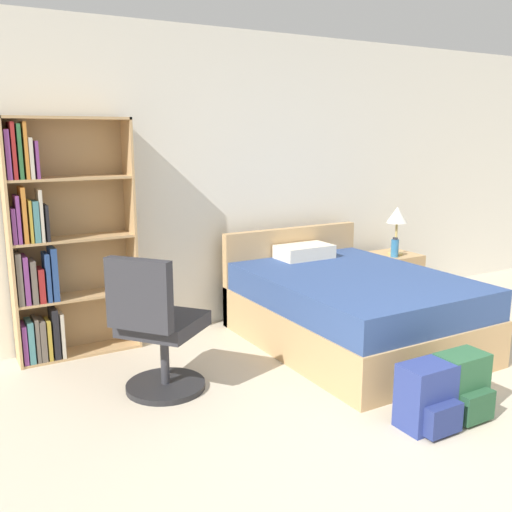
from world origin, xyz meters
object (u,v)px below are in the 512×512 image
Objects in this scene: bookshelf at (55,248)px; bed at (348,307)px; water_bottle at (395,248)px; backpack_blue at (428,398)px; office_chair at (157,331)px; nightstand at (389,279)px; table_lamp at (397,218)px; backpack_green at (462,387)px.

bed is (2.13, -0.89, -0.56)m from bookshelf.
backpack_blue is at bearing -128.38° from water_bottle.
bed is 9.88× the size of water_bottle.
backpack_blue is at bearing -53.63° from bookshelf.
office_chair is 2.92m from nightstand.
bookshelf reaches higher than bed.
office_chair is 1.75m from backpack_blue.
table_lamp is at bearing -4.22° from bookshelf.
bed is 1.42m from table_lamp.
backpack_green is (-1.31, -2.00, -0.70)m from table_lamp.
bed is 3.96× the size of table_lamp.
bed is 1.98× the size of office_chair.
bookshelf is 3.45× the size of nightstand.
bed is 3.61× the size of nightstand.
table_lamp reaches higher than bed.
backpack_green is at bearing -122.56° from water_bottle.
bookshelf is at bearing 174.29° from water_bottle.
backpack_green is at bearing -49.11° from bookshelf.
office_chair reaches higher than backpack_blue.
bed is 1.44m from backpack_blue.
backpack_green is at bearing -122.17° from nightstand.
backpack_blue is at bearing -44.86° from office_chair.
office_chair is at bearing -67.46° from bookshelf.
backpack_green is at bearing -0.66° from backpack_blue.
office_chair is 2.97m from table_lamp.
office_chair is 2.00× the size of table_lamp.
bookshelf is 2.86m from backpack_blue.
table_lamp reaches higher than nightstand.
nightstand is 0.64m from table_lamp.
office_chair is 2.84m from water_bottle.
water_bottle is (3.17, -0.32, -0.26)m from bookshelf.
table_lamp is (3.25, -0.24, 0.02)m from bookshelf.
bed is 1.22m from water_bottle.
backpack_green is (-1.23, -1.92, -0.42)m from water_bottle.
water_bottle is (-0.05, -0.11, 0.35)m from nightstand.
backpack_blue is (-1.52, -1.92, -0.42)m from water_bottle.
backpack_green is at bearing -123.27° from table_lamp.
bookshelf is 4.67× the size of backpack_blue.
nightstand is 2.41m from backpack_green.
office_chair is at bearing -175.68° from bed.
office_chair is 1.82× the size of nightstand.
bookshelf is 3.78× the size of table_lamp.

